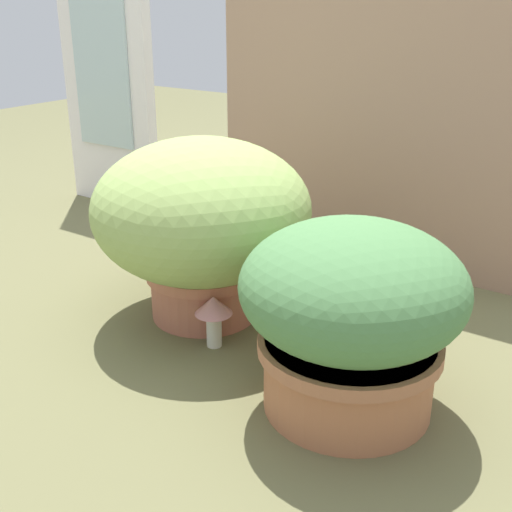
{
  "coord_description": "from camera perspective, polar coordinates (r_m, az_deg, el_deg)",
  "views": [
    {
      "loc": [
        0.86,
        -1.05,
        0.71
      ],
      "look_at": [
        0.11,
        0.02,
        0.18
      ],
      "focal_mm": 45.96,
      "sensor_mm": 36.0,
      "label": 1
    }
  ],
  "objects": [
    {
      "name": "leafy_planter",
      "position": [
        1.16,
        8.32,
        -4.86
      ],
      "size": [
        0.4,
        0.4,
        0.35
      ],
      "color": "#B16C46",
      "rests_on": "ground"
    },
    {
      "name": "grass_planter",
      "position": [
        1.47,
        -4.72,
        3.29
      ],
      "size": [
        0.49,
        0.49,
        0.42
      ],
      "color": "#B0654D",
      "rests_on": "ground"
    },
    {
      "name": "cardboard_backdrop",
      "position": [
        1.79,
        10.21,
        11.64
      ],
      "size": [
        0.95,
        0.03,
        0.79
      ],
      "primitive_type": "cube",
      "color": "tan",
      "rests_on": "ground"
    },
    {
      "name": "cat",
      "position": [
        1.61,
        -1.63,
        0.62
      ],
      "size": [
        0.28,
        0.38,
        0.32
      ],
      "color": "#7A7559",
      "rests_on": "ground"
    },
    {
      "name": "window_panel_white",
      "position": [
        2.35,
        -12.9,
        15.55
      ],
      "size": [
        0.39,
        0.05,
        0.93
      ],
      "color": "white",
      "rests_on": "ground"
    },
    {
      "name": "mushroom_ornament_pink",
      "position": [
        1.39,
        -3.72,
        -4.82
      ],
      "size": [
        0.08,
        0.08,
        0.12
      ],
      "color": "silver",
      "rests_on": "ground"
    },
    {
      "name": "mushroom_ornament_red",
      "position": [
        1.49,
        -7.3,
        -2.28
      ],
      "size": [
        0.08,
        0.08,
        0.14
      ],
      "color": "silver",
      "rests_on": "ground"
    },
    {
      "name": "ground_plane",
      "position": [
        1.53,
        -3.93,
        -5.66
      ],
      "size": [
        6.0,
        6.0,
        0.0
      ],
      "primitive_type": "plane",
      "color": "brown"
    }
  ]
}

